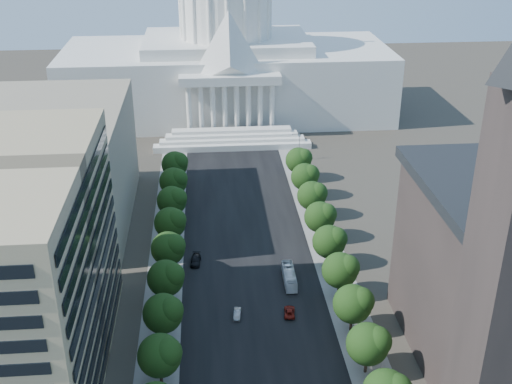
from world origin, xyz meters
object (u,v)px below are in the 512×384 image
object	(u,v)px
car_silver	(237,314)
car_dark_b	(196,260)
city_bus	(289,276)
car_red	(289,312)

from	to	relation	value
car_silver	car_dark_b	world-z (taller)	car_dark_b
car_dark_b	city_bus	size ratio (longest dim) A/B	0.52
car_silver	car_dark_b	bearing A→B (deg)	119.16
city_bus	car_red	bearing A→B (deg)	-96.47
car_silver	car_red	world-z (taller)	car_silver
car_silver	car_dark_b	size ratio (longest dim) A/B	0.73
car_silver	car_red	xyz separation A→B (m)	(10.56, -0.21, -0.01)
car_silver	city_bus	xyz separation A→B (m)	(12.04, 11.58, 0.78)
car_silver	car_dark_b	xyz separation A→B (m)	(-8.34, 21.12, 0.13)
car_red	city_bus	distance (m)	11.91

